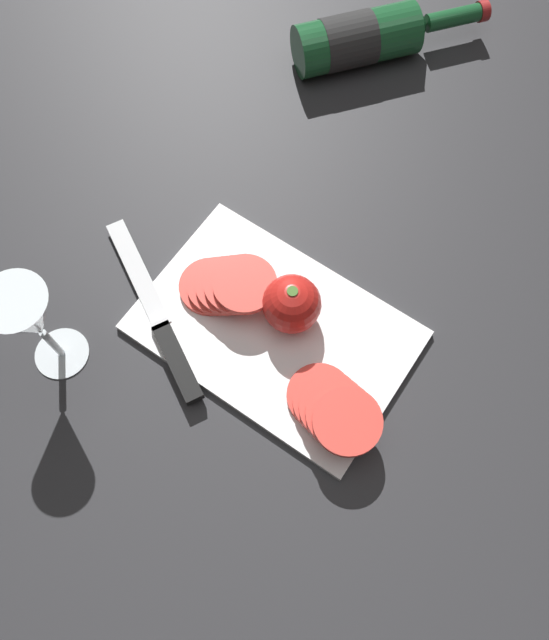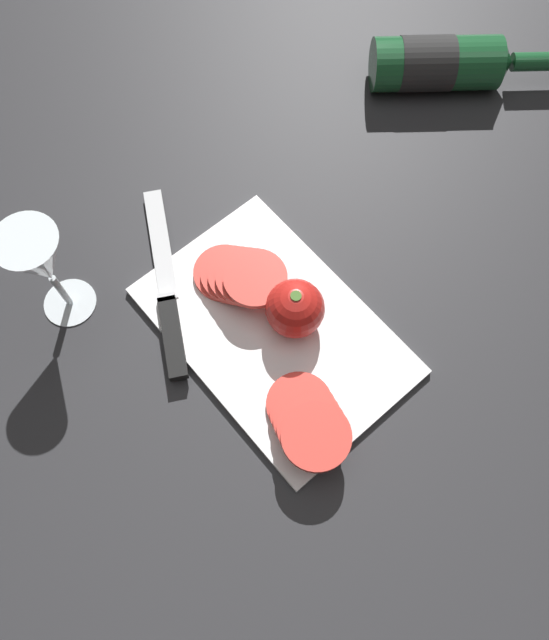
% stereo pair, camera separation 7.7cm
% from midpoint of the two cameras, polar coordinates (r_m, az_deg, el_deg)
% --- Properties ---
extents(ground_plane, '(3.00, 3.00, 0.00)m').
position_cam_midpoint_polar(ground_plane, '(0.80, -3.33, -4.04)').
color(ground_plane, '#28282B').
extents(cutting_board, '(0.34, 0.23, 0.01)m').
position_cam_midpoint_polar(cutting_board, '(0.80, -2.73, -1.29)').
color(cutting_board, white).
rests_on(cutting_board, ground_plane).
extents(wine_bottle, '(0.24, 0.28, 0.08)m').
position_cam_midpoint_polar(wine_bottle, '(1.05, 5.78, 24.07)').
color(wine_bottle, '#194C28').
rests_on(wine_bottle, ground_plane).
extents(wine_glass, '(0.08, 0.08, 0.17)m').
position_cam_midpoint_polar(wine_glass, '(0.76, -24.19, -0.32)').
color(wine_glass, silver).
rests_on(wine_glass, ground_plane).
extents(whole_tomato, '(0.07, 0.07, 0.08)m').
position_cam_midpoint_polar(whole_tomato, '(0.77, -1.26, 1.14)').
color(whole_tomato, red).
rests_on(whole_tomato, cutting_board).
extents(knife, '(0.26, 0.16, 0.01)m').
position_cam_midpoint_polar(knife, '(0.80, -12.38, -2.38)').
color(knife, silver).
rests_on(knife, cutting_board).
extents(tomato_slice_stack_near, '(0.13, 0.10, 0.04)m').
position_cam_midpoint_polar(tomato_slice_stack_near, '(0.81, -7.09, 2.86)').
color(tomato_slice_stack_near, '#D63D33').
rests_on(tomato_slice_stack_near, cutting_board).
extents(tomato_slice_stack_far, '(0.13, 0.10, 0.04)m').
position_cam_midpoint_polar(tomato_slice_stack_far, '(0.75, 2.44, -8.42)').
color(tomato_slice_stack_far, '#D63D33').
rests_on(tomato_slice_stack_far, cutting_board).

